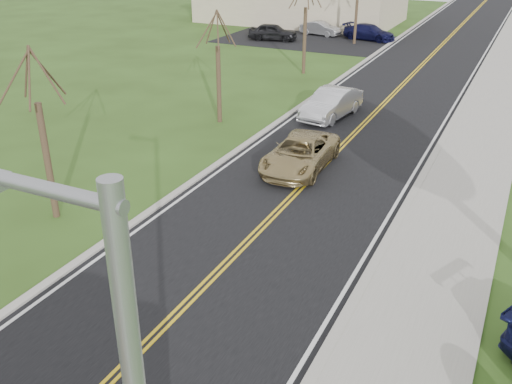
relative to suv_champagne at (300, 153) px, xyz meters
The scene contains 13 objects.
road 22.09m from the suv_champagne, 87.92° to the left, with size 8.00×120.00×0.01m, color black.
curb_right 22.63m from the suv_champagne, 77.36° to the left, with size 0.30×120.00×0.12m, color #9E998E.
sidewalk_right 23.07m from the suv_champagne, 73.11° to the left, with size 3.20×120.00×0.10m, color #9E998E.
curb_left 22.33m from the suv_champagne, 98.63° to the left, with size 0.30×120.00×0.10m, color #9E998E.
bare_tree_a 10.25m from the suv_champagne, 128.03° to the right, with size 1.93×2.26×6.08m.
bare_tree_b 7.63m from the suv_champagne, 146.73° to the left, with size 1.83×2.14×5.73m.
bare_tree_c 17.35m from the suv_champagne, 111.11° to the left, with size 2.04×2.39×6.42m.
bare_tree_d 28.81m from the suv_champagne, 102.46° to the left, with size 1.88×2.20×5.91m.
suv_champagne is the anchor object (origin of this frame).
sedan_silver 7.42m from the suv_champagne, 98.91° to the left, with size 1.63×4.68×1.54m, color silver.
lot_car_dark 29.57m from the suv_champagne, 116.64° to the left, with size 1.74×4.34×1.48m, color black.
lot_car_silver 32.38m from the suv_champagne, 108.59° to the left, with size 1.34×3.83×1.26m, color #A8A8AD.
lot_car_navy 30.87m from the suv_champagne, 100.35° to the left, with size 1.93×4.74×1.38m, color #0E0F36.
Camera 1 is at (7.38, -3.18, 9.53)m, focal length 40.00 mm.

